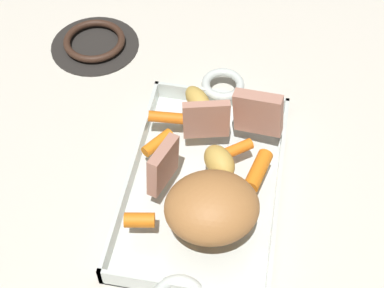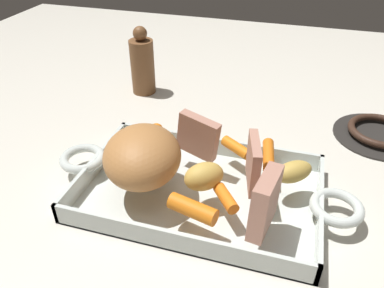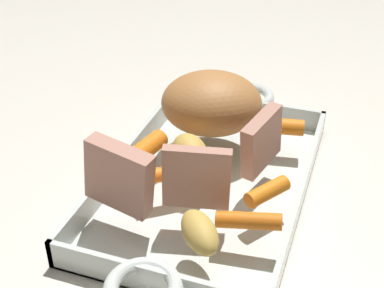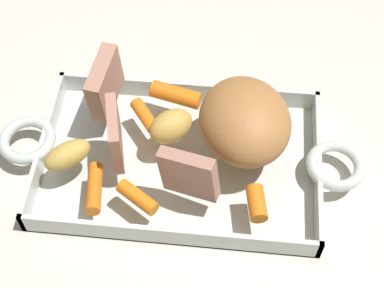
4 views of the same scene
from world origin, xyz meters
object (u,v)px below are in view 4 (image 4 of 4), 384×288
at_px(baby_carrot_northeast, 94,188).
at_px(baby_carrot_long, 176,95).
at_px(roasting_dish, 179,160).
at_px(potato_whole, 67,155).
at_px(roast_slice_outer, 105,84).
at_px(baby_carrot_center_left, 138,197).
at_px(roast_slice_thin, 189,175).
at_px(potato_golden_small, 171,126).
at_px(roast_slice_thick, 115,134).
at_px(baby_carrot_center_right, 257,203).
at_px(pork_roast, 245,121).
at_px(baby_carrot_southeast, 145,115).

bearing_deg(baby_carrot_northeast, baby_carrot_long, -118.12).
bearing_deg(roasting_dish, potato_whole, 13.75).
height_order(roast_slice_outer, potato_whole, roast_slice_outer).
xyz_separation_m(baby_carrot_center_left, baby_carrot_long, (-0.03, -0.16, 0.00)).
distance_m(roast_slice_thin, potato_golden_small, 0.09).
distance_m(roast_slice_thick, roast_slice_outer, 0.08).
height_order(baby_carrot_center_left, baby_carrot_long, baby_carrot_long).
bearing_deg(baby_carrot_long, roast_slice_thick, 54.37).
bearing_deg(baby_carrot_center_right, roast_slice_outer, -34.76).
bearing_deg(pork_roast, baby_carrot_southeast, -8.66).
distance_m(roasting_dish, roast_slice_outer, 0.14).
bearing_deg(potato_whole, baby_carrot_long, -137.28).
bearing_deg(pork_roast, roast_slice_thin, 52.94).
bearing_deg(baby_carrot_long, pork_roast, 148.94).
xyz_separation_m(roast_slice_thick, roast_slice_outer, (0.03, -0.08, 0.00)).
relative_size(roasting_dish, potato_golden_small, 7.98).
bearing_deg(baby_carrot_southeast, baby_carrot_center_left, 94.47).
height_order(pork_roast, potato_whole, pork_roast).
distance_m(roast_slice_thick, baby_carrot_center_right, 0.19).
bearing_deg(baby_carrot_southeast, baby_carrot_northeast, 69.15).
height_order(baby_carrot_southeast, potato_whole, potato_whole).
height_order(baby_carrot_center_right, potato_golden_small, potato_golden_small).
distance_m(pork_roast, baby_carrot_center_left, 0.16).
xyz_separation_m(roast_slice_thin, baby_carrot_center_right, (-0.08, 0.02, -0.02)).
bearing_deg(roast_slice_thin, roast_slice_outer, -45.56).
bearing_deg(roast_slice_thin, baby_carrot_northeast, 7.47).
height_order(roast_slice_outer, baby_carrot_northeast, roast_slice_outer).
bearing_deg(baby_carrot_center_left, roasting_dish, -116.90).
height_order(roasting_dish, roast_slice_thick, roast_slice_thick).
bearing_deg(baby_carrot_southeast, roast_slice_thin, 124.32).
distance_m(roast_slice_thin, baby_carrot_long, 0.14).
height_order(baby_carrot_long, potato_golden_small, potato_golden_small).
xyz_separation_m(pork_roast, baby_carrot_northeast, (0.18, 0.10, -0.03)).
xyz_separation_m(baby_carrot_center_right, potato_whole, (0.24, -0.04, 0.01)).
height_order(baby_carrot_center_right, potato_whole, potato_whole).
relative_size(baby_carrot_center_right, potato_whole, 0.69).
bearing_deg(roasting_dish, baby_carrot_northeast, 37.58).
bearing_deg(roasting_dish, potato_golden_small, -58.81).
xyz_separation_m(pork_roast, roast_slice_outer, (0.19, -0.04, -0.00)).
bearing_deg(potato_whole, baby_carrot_southeast, -138.00).
bearing_deg(roast_slice_outer, baby_carrot_long, -172.44).
height_order(baby_carrot_northeast, baby_carrot_center_right, same).
relative_size(pork_roast, roast_slice_outer, 1.74).
bearing_deg(roast_slice_thin, baby_carrot_long, -76.95).
relative_size(roast_slice_thick, roast_slice_outer, 0.96).
bearing_deg(potato_golden_small, roast_slice_thin, 111.73).
distance_m(roast_slice_outer, potato_golden_small, 0.10).
xyz_separation_m(roasting_dish, baby_carrot_center_right, (-0.10, 0.08, 0.04)).
distance_m(baby_carrot_center_left, baby_carrot_long, 0.16).
height_order(roasting_dish, baby_carrot_long, baby_carrot_long).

